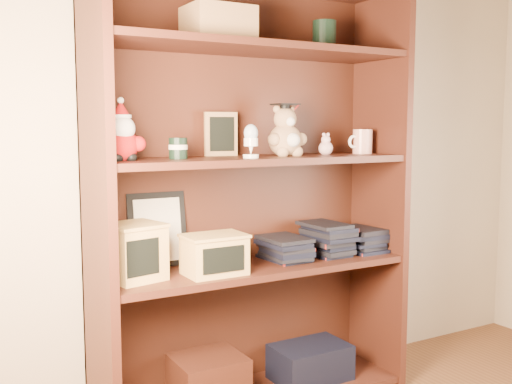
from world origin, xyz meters
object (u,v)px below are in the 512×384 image
teacher_mug (362,142)px  treats_box (135,251)px  grad_teddy_bear (286,136)px  bookcase (249,202)px

teacher_mug → treats_box: size_ratio=0.53×
grad_teddy_bear → treats_box: size_ratio=0.97×
bookcase → grad_teddy_bear: size_ratio=7.96×
treats_box → teacher_mug: bearing=0.0°
treats_box → grad_teddy_bear: bearing=-0.5°
bookcase → treats_box: 0.48m
bookcase → teacher_mug: bookcase is taller
bookcase → treats_box: bearing=-173.7°
teacher_mug → treats_box: 1.02m
teacher_mug → grad_teddy_bear: bearing=-179.1°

